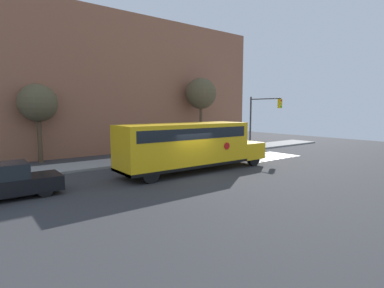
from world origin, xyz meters
name	(u,v)px	position (x,y,z in m)	size (l,w,h in m)	color
ground_plane	(191,176)	(0.00, 0.00, 0.00)	(60.00, 60.00, 0.00)	#333335
sidewalk_strip	(139,160)	(0.00, 6.50, 0.07)	(44.00, 3.00, 0.15)	gray
building_backdrop	(105,84)	(0.00, 13.00, 6.16)	(32.00, 4.00, 12.33)	#935B42
crosswalk_stripes	(265,156)	(9.21, 2.00, 0.00)	(5.40, 3.20, 0.01)	white
school_bus	(190,144)	(0.58, 0.90, 1.74)	(10.32, 2.57, 3.03)	yellow
stop_sign	(233,134)	(8.81, 5.34, 1.69)	(0.72, 0.10, 2.53)	#38383A
traffic_light	(260,115)	(11.62, 4.59, 3.41)	(0.28, 3.56, 5.09)	#38383A
tree_near_sidewalk	(38,103)	(-6.13, 10.11, 4.30)	(2.72, 2.72, 5.71)	brown
tree_far_sidewalk	(201,94)	(8.34, 9.36, 5.41)	(3.03, 3.03, 6.96)	brown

